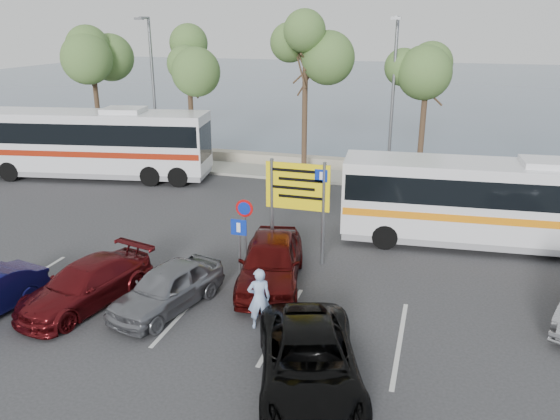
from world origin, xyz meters
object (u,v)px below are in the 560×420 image
(street_lamp_left, at_px, (153,85))
(street_lamp_right, at_px, (393,94))
(car_silver_a, at_px, (167,288))
(coach_bus_right, at_px, (494,206))
(suv_black, at_px, (309,363))
(coach_bus_left, at_px, (94,146))
(car_maroon, at_px, (86,284))
(pedestrian_near, at_px, (259,298))
(direction_sign, at_px, (298,194))
(pedestrian_far, at_px, (545,231))
(car_red, at_px, (271,261))

(street_lamp_left, relative_size, street_lamp_right, 1.00)
(street_lamp_left, height_order, street_lamp_right, same)
(street_lamp_left, relative_size, car_silver_a, 2.07)
(coach_bus_right, distance_m, suv_black, 10.97)
(coach_bus_left, xyz_separation_m, car_maroon, (7.88, -12.06, -1.11))
(pedestrian_near, bearing_deg, suv_black, 104.56)
(street_lamp_right, xyz_separation_m, direction_sign, (-2.00, -10.32, -2.17))
(direction_sign, bearing_deg, street_lamp_right, 79.06)
(street_lamp_right, bearing_deg, car_maroon, -115.29)
(street_lamp_right, relative_size, pedestrian_far, 4.90)
(street_lamp_right, xyz_separation_m, car_maroon, (-7.12, -15.08, -3.96))
(street_lamp_right, relative_size, coach_bus_left, 0.65)
(pedestrian_far, bearing_deg, coach_bus_right, 62.25)
(suv_black, height_order, pedestrian_far, pedestrian_far)
(car_silver_a, relative_size, car_maroon, 0.88)
(direction_sign, bearing_deg, car_maroon, -137.16)
(suv_black, distance_m, pedestrian_far, 11.79)
(car_silver_a, height_order, pedestrian_far, pedestrian_far)
(suv_black, bearing_deg, street_lamp_left, 109.45)
(pedestrian_near, bearing_deg, pedestrian_far, -163.15)
(direction_sign, bearing_deg, car_red, -99.43)
(street_lamp_left, bearing_deg, car_silver_a, -60.47)
(street_lamp_right, height_order, car_silver_a, street_lamp_right)
(street_lamp_left, xyz_separation_m, pedestrian_far, (19.32, -7.02, -3.78))
(coach_bus_right, height_order, car_maroon, coach_bus_right)
(car_maroon, xyz_separation_m, pedestrian_far, (13.44, 8.06, 0.18))
(street_lamp_left, height_order, car_maroon, street_lamp_left)
(car_maroon, bearing_deg, street_lamp_left, 124.83)
(car_maroon, height_order, pedestrian_near, pedestrian_near)
(direction_sign, height_order, coach_bus_left, coach_bus_left)
(car_red, bearing_deg, coach_bus_left, 132.39)
(street_lamp_right, height_order, pedestrian_far, street_lamp_right)
(street_lamp_left, bearing_deg, street_lamp_right, 0.00)
(street_lamp_left, distance_m, suv_black, 21.82)
(suv_black, xyz_separation_m, pedestrian_near, (-1.93, 2.18, 0.20))
(coach_bus_left, bearing_deg, coach_bus_right, -11.59)
(street_lamp_left, height_order, pedestrian_far, street_lamp_left)
(direction_sign, xyz_separation_m, car_maroon, (-5.13, -4.75, -1.79))
(street_lamp_left, xyz_separation_m, car_red, (10.68, -12.29, -3.81))
(street_lamp_left, relative_size, car_maroon, 1.83)
(street_lamp_right, xyz_separation_m, coach_bus_right, (4.50, -7.02, -3.03))
(coach_bus_left, distance_m, coach_bus_right, 19.91)
(car_silver_a, xyz_separation_m, suv_black, (4.80, -2.41, 0.01))
(coach_bus_left, xyz_separation_m, car_silver_a, (10.28, -11.59, -1.08))
(car_maroon, height_order, pedestrian_far, pedestrian_far)
(coach_bus_right, bearing_deg, car_maroon, -145.27)
(street_lamp_left, distance_m, direction_sign, 15.24)
(car_maroon, bearing_deg, car_silver_a, 24.51)
(direction_sign, distance_m, coach_bus_left, 14.93)
(coach_bus_right, relative_size, suv_black, 2.28)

